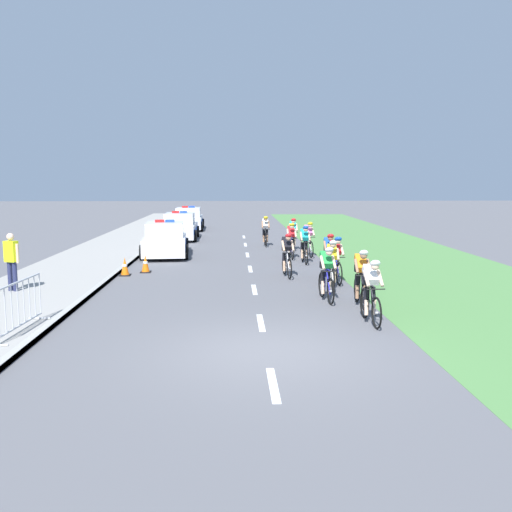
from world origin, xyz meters
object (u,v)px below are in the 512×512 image
Objects in this scene: cyclist_fourth at (332,264)px; spectator_closest at (11,258)px; cyclist_eighth at (291,240)px; cyclist_ninth at (305,244)px; cyclist_second at (361,277)px; traffic_cone_near at (145,264)px; cyclist_eleventh at (265,230)px; police_car_third at (189,220)px; cyclist_tenth at (293,233)px; traffic_cone_mid at (125,267)px; police_car_nearest at (165,240)px; cyclist_lead at (371,290)px; cyclist_third at (327,273)px; cyclist_twelfth at (308,239)px; crowd_barrier_front at (18,307)px; cyclist_fifth at (336,259)px; cyclist_sixth at (287,254)px; police_car_second at (180,227)px; cyclist_seventh at (329,255)px.

cyclist_fourth is 9.37m from spectator_closest.
cyclist_eighth is 1.00× the size of cyclist_ninth.
cyclist_second is 2.69× the size of traffic_cone_near.
police_car_third is at bearing 115.45° from cyclist_eleventh.
traffic_cone_mid is at bearing -133.29° from cyclist_tenth.
cyclist_eleventh is 5.76m from police_car_nearest.
cyclist_eighth is 1.03× the size of spectator_closest.
cyclist_second is 13.82m from cyclist_eleventh.
cyclist_lead is 1.00× the size of cyclist_tenth.
cyclist_fourth is 9.92m from police_car_nearest.
cyclist_third and cyclist_ninth have the same top height.
cyclist_ninth is at bearing -102.15° from cyclist_twelfth.
cyclist_lead is at bearing 6.04° from crowd_barrier_front.
cyclist_lead is at bearing -95.81° from cyclist_second.
police_car_nearest is (-6.28, 6.85, -0.11)m from cyclist_fifth.
cyclist_tenth reaches higher than traffic_cone_near.
cyclist_fifth is 8.66m from cyclist_tenth.
police_car_third is at bearing 81.06° from spectator_closest.
cyclist_eleventh is 0.38× the size of police_car_nearest.
cyclist_sixth is 0.39× the size of police_car_second.
cyclist_ninth is 0.39× the size of police_car_second.
traffic_cone_mid is (-0.79, -18.35, -0.37)m from police_car_third.
cyclist_lead is 1.00× the size of cyclist_fourth.
cyclist_second is at bearing -81.31° from cyclist_fourth.
cyclist_twelfth is at bearing 90.29° from cyclist_fifth.
cyclist_eleventh is 0.74× the size of crowd_barrier_front.
cyclist_eleventh is 2.69× the size of traffic_cone_mid.
cyclist_twelfth is (0.02, 5.33, 0.00)m from cyclist_seventh.
cyclist_third and cyclist_eleventh have the same top height.
police_car_third is at bearing 103.67° from cyclist_third.
crowd_barrier_front is (-6.37, -7.20, -0.14)m from cyclist_sixth.
police_car_second is at bearing 86.30° from traffic_cone_mid.
cyclist_eleventh reaches higher than traffic_cone_mid.
police_car_nearest is 6.94m from police_car_second.
cyclist_tenth is 0.38× the size of police_car_nearest.
cyclist_eleventh is 4.32m from cyclist_twelfth.
cyclist_second is at bearing -35.36° from traffic_cone_mid.
cyclist_eighth reaches higher than traffic_cone_mid.
cyclist_tenth is 0.39× the size of police_car_third.
cyclist_ninth is at bearing 32.62° from spectator_closest.
cyclist_seventh is 8.56m from police_car_nearest.
cyclist_second is 2.37m from cyclist_fourth.
cyclist_twelfth is at bearing 32.10° from traffic_cone_near.
crowd_barrier_front is (-6.99, -11.79, -0.14)m from cyclist_eighth.
police_car_third reaches higher than cyclist_eighth.
cyclist_eighth is at bearing 82.32° from cyclist_sixth.
cyclist_lead and cyclist_tenth have the same top height.
cyclist_second is at bearing -10.80° from spectator_closest.
cyclist_fifth is 6.86m from traffic_cone_near.
cyclist_third is 2.69× the size of traffic_cone_near.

